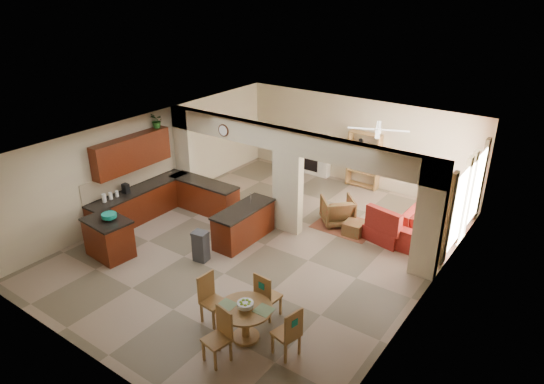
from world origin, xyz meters
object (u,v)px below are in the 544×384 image
Objects in this scene: kitchen_island at (109,238)px; dining_table at (245,318)px; sofa at (435,220)px.

kitchen_island is 4.53m from dining_table.
kitchen_island is at bearing 174.78° from dining_table.
kitchen_island reaches higher than sofa.
dining_table is at bearing 166.76° from sofa.
kitchen_island reaches higher than dining_table.
sofa is at bearing 47.93° from kitchen_island.
kitchen_island is 8.28m from sofa.
sofa is (1.56, 6.03, -0.06)m from dining_table.
sofa is (6.08, 5.62, -0.07)m from kitchen_island.
kitchen_island is 0.42× the size of sofa.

